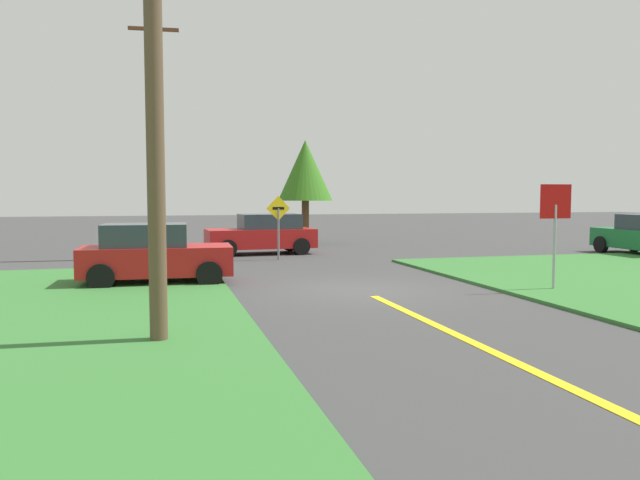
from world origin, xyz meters
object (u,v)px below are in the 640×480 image
at_px(parked_car_near_building, 154,254).
at_px(utility_pole_mid, 156,132).
at_px(car_approaching_junction, 263,234).
at_px(stop_sign, 555,215).
at_px(oak_tree_left, 305,171).
at_px(utility_pole_near, 154,61).
at_px(direction_sign, 278,220).

relative_size(parked_car_near_building, utility_pole_mid, 0.43).
height_order(car_approaching_junction, utility_pole_mid, utility_pole_mid).
bearing_deg(stop_sign, oak_tree_left, -79.94).
bearing_deg(car_approaching_junction, stop_sign, 111.65).
bearing_deg(stop_sign, utility_pole_mid, -46.86).
relative_size(stop_sign, parked_car_near_building, 0.67).
bearing_deg(oak_tree_left, utility_pole_mid, -141.94).
bearing_deg(stop_sign, utility_pole_near, 19.12).
height_order(stop_sign, parked_car_near_building, stop_sign).
relative_size(car_approaching_junction, utility_pole_mid, 0.48).
xyz_separation_m(stop_sign, direction_sign, (-5.14, 9.03, -0.42)).
bearing_deg(car_approaching_junction, utility_pole_mid, 8.79).
xyz_separation_m(stop_sign, oak_tree_left, (-2.44, 16.05, 1.68)).
relative_size(direction_sign, oak_tree_left, 0.46).
bearing_deg(utility_pole_near, stop_sign, 17.72).
distance_m(car_approaching_junction, utility_pole_near, 15.46).
bearing_deg(direction_sign, oak_tree_left, 68.98).
height_order(parked_car_near_building, car_approaching_junction, same).
bearing_deg(direction_sign, parked_car_near_building, -129.97).
relative_size(utility_pole_mid, direction_sign, 3.89).
height_order(utility_pole_mid, direction_sign, utility_pole_mid).
height_order(stop_sign, utility_pole_near, utility_pole_near).
bearing_deg(utility_pole_mid, car_approaching_junction, 12.05).
xyz_separation_m(stop_sign, utility_pole_near, (-9.40, -3.00, 2.56)).
distance_m(stop_sign, oak_tree_left, 16.32).
distance_m(parked_car_near_building, direction_sign, 6.84).
bearing_deg(parked_car_near_building, utility_pole_near, -87.00).
relative_size(car_approaching_junction, utility_pole_near, 0.51).
distance_m(parked_car_near_building, utility_pole_mid, 7.81).
relative_size(parked_car_near_building, car_approaching_junction, 0.90).
distance_m(stop_sign, car_approaching_junction, 12.68).
xyz_separation_m(stop_sign, parked_car_near_building, (-9.52, 3.81, -1.08)).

